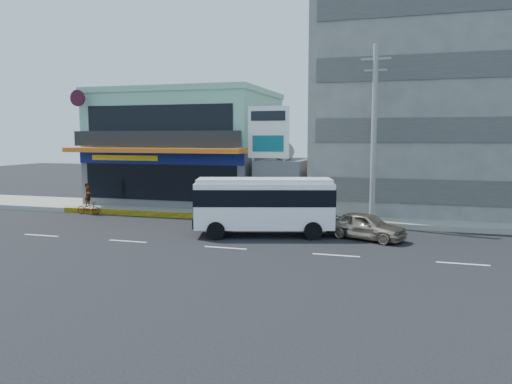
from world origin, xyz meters
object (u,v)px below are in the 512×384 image
concrete_building (443,107)px  minibus (264,202)px  shop_building (189,150)px  billboard (268,138)px  sedan (366,226)px  motorcycle_rider (88,204)px  satellite_dish (283,159)px  utility_pole_near (374,134)px

concrete_building → minibus: size_ratio=2.19×
shop_building → billboard: shop_building is taller
minibus → sedan: 5.17m
minibus → motorcycle_rider: minibus is taller
satellite_dish → utility_pole_near: (6.00, -3.60, 1.57)m
utility_pole_near → motorcycle_rider: utility_pole_near is taller
billboard → sedan: billboard is taller
shop_building → utility_pole_near: 15.50m
satellite_dish → concrete_building: bearing=21.8°
sedan → shop_building: bearing=76.2°
concrete_building → minibus: 15.75m
satellite_dish → motorcycle_rider: size_ratio=0.74×
billboard → minibus: size_ratio=0.94×
minibus → sedan: bearing=5.6°
billboard → motorcycle_rider: billboard is taller
billboard → motorcycle_rider: bearing=-168.2°
concrete_building → utility_pole_near: concrete_building is taller
concrete_building → billboard: 12.17m
minibus → motorcycle_rider: size_ratio=3.61×
billboard → motorcycle_rider: (-11.48, -2.40, -4.26)m
billboard → utility_pole_near: (6.50, -1.80, 0.22)m
minibus → shop_building: bearing=129.8°
billboard → sedan: (6.44, -5.43, -4.26)m
utility_pole_near → minibus: 7.39m
motorcycle_rider → sedan: bearing=-9.6°
concrete_building → satellite_dish: size_ratio=10.67×
satellite_dish → sedan: 9.80m
utility_pole_near → minibus: size_ratio=1.37×
utility_pole_near → motorcycle_rider: bearing=-178.1°
concrete_building → utility_pole_near: 8.79m
satellite_dish → shop_building: bearing=159.8°
shop_building → billboard: (7.50, -4.75, 0.93)m
shop_building → satellite_dish: size_ratio=8.27×
satellite_dish → minibus: (0.91, -7.73, -1.84)m
concrete_building → billboard: concrete_building is taller
shop_building → utility_pole_near: (14.00, -6.55, 1.15)m
concrete_building → utility_pole_near: bearing=-117.8°
minibus → motorcycle_rider: bearing=164.7°
utility_pole_near → sedan: utility_pole_near is taller
satellite_dish → utility_pole_near: utility_pole_near is taller
sedan → motorcycle_rider: 18.17m
motorcycle_rider → concrete_building: bearing=20.5°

